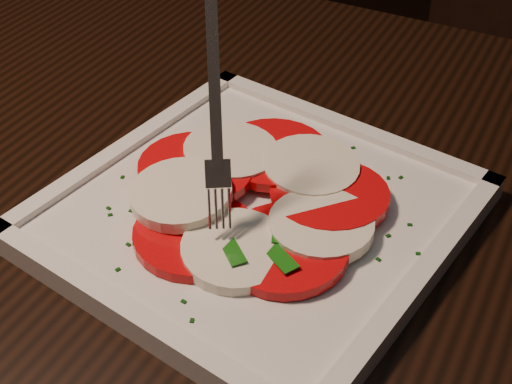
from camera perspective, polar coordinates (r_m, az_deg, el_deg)
The scene contains 4 objects.
table at distance 0.65m, azimuth -6.52°, elevation -6.57°, with size 1.26×0.90×0.75m.
plate at distance 0.55m, azimuth 0.00°, elevation -1.83°, with size 0.28×0.28×0.01m, color silver.
caprese_salad at distance 0.54m, azimuth -0.00°, elevation -0.43°, with size 0.24×0.23×0.02m.
fork at distance 0.48m, azimuth -3.28°, elevation 6.82°, with size 0.03×0.07×0.15m, color white, non-canonical shape.
Camera 1 is at (0.30, -0.08, 1.12)m, focal length 50.00 mm.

